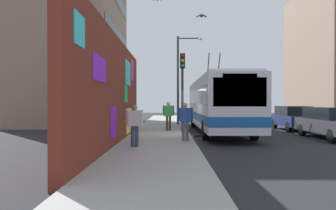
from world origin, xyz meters
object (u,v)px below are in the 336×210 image
object	(u,v)px
parked_car_dark_gray	(333,122)
street_lamp	(181,74)
pedestrian_midblock	(169,113)
traffic_light	(182,79)
pedestrian_at_curb	(185,119)
parked_car_navy	(293,117)
city_bus	(217,103)
pedestrian_near_wall	(135,122)

from	to	relation	value
parked_car_dark_gray	street_lamp	size ratio (longest dim) A/B	0.73
pedestrian_midblock	traffic_light	bearing A→B (deg)	-133.46
pedestrian_at_curb	pedestrian_midblock	size ratio (longest dim) A/B	0.97
street_lamp	parked_car_navy	bearing A→B (deg)	-116.57
city_bus	parked_car_dark_gray	distance (m)	6.35
parked_car_navy	pedestrian_midblock	xyz separation A→B (m)	(-1.94, 8.15, 0.33)
traffic_light	city_bus	bearing A→B (deg)	-64.60
city_bus	parked_car_dark_gray	bearing A→B (deg)	-124.06
pedestrian_midblock	pedestrian_near_wall	bearing A→B (deg)	170.13
pedestrian_midblock	traffic_light	distance (m)	2.28
parked_car_navy	street_lamp	bearing A→B (deg)	63.43
city_bus	parked_car_dark_gray	xyz separation A→B (m)	(-3.52, -5.20, -0.96)
pedestrian_near_wall	street_lamp	distance (m)	13.24
city_bus	pedestrian_at_curb	bearing A→B (deg)	158.70
pedestrian_near_wall	street_lamp	world-z (taller)	street_lamp
parked_car_navy	pedestrian_near_wall	xyz separation A→B (m)	(-9.10, 9.40, 0.24)
pedestrian_at_curb	pedestrian_near_wall	distance (m)	2.66
parked_car_dark_gray	parked_car_navy	world-z (taller)	same
pedestrian_at_curb	traffic_light	size ratio (longest dim) A/B	0.37
pedestrian_at_curb	traffic_light	bearing A→B (deg)	-0.71
pedestrian_at_curb	pedestrian_near_wall	bearing A→B (deg)	131.53
pedestrian_midblock	pedestrian_near_wall	xyz separation A→B (m)	(-7.16, 1.25, -0.09)
street_lamp	pedestrian_near_wall	bearing A→B (deg)	170.31
city_bus	pedestrian_at_curb	distance (m)	6.11
parked_car_dark_gray	pedestrian_near_wall	bearing A→B (deg)	112.58
parked_car_dark_gray	pedestrian_midblock	bearing A→B (deg)	68.24
street_lamp	parked_car_dark_gray	bearing A→B (deg)	-140.64
city_bus	traffic_light	size ratio (longest dim) A/B	2.82
parked_car_dark_gray	traffic_light	xyz separation A→B (m)	(2.49, 7.35, 2.31)
pedestrian_midblock	parked_car_dark_gray	bearing A→B (deg)	-111.76
parked_car_dark_gray	parked_car_navy	xyz separation A→B (m)	(5.20, 0.00, -0.01)
city_bus	pedestrian_near_wall	size ratio (longest dim) A/B	8.02
pedestrian_at_curb	city_bus	bearing A→B (deg)	-21.30
parked_car_dark_gray	parked_car_navy	bearing A→B (deg)	0.00
parked_car_navy	street_lamp	distance (m)	8.69
pedestrian_at_curb	street_lamp	world-z (taller)	street_lamp
city_bus	street_lamp	xyz separation A→B (m)	(5.29, 2.03, 2.23)
pedestrian_at_curb	pedestrian_midblock	world-z (taller)	pedestrian_midblock
parked_car_navy	traffic_light	xyz separation A→B (m)	(-2.70, 7.35, 2.32)
pedestrian_midblock	traffic_light	world-z (taller)	traffic_light
pedestrian_at_curb	traffic_light	world-z (taller)	traffic_light
city_bus	street_lamp	distance (m)	6.09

